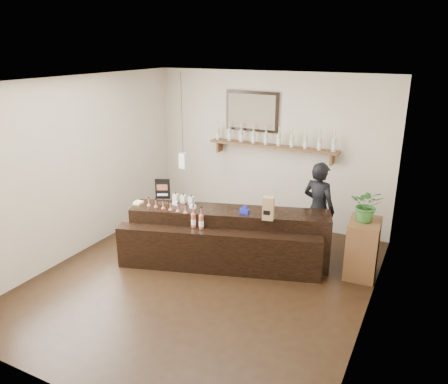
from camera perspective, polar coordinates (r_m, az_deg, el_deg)
name	(u,v)px	position (r m, az deg, el deg)	size (l,w,h in m)	color
ground	(204,279)	(6.48, -2.66, -11.26)	(5.00, 5.00, 0.00)	black
room_shell	(202,166)	(5.81, -2.91, 3.43)	(5.00, 5.00, 5.00)	beige
back_wall_decor	(259,131)	(7.96, 4.62, 8.00)	(2.66, 0.96, 1.69)	#58311E
counter	(226,239)	(6.72, 0.23, -6.20)	(3.06, 1.70, 0.99)	black
promo_sign	(163,189)	(7.12, -8.02, 0.40)	(0.23, 0.12, 0.34)	black
paper_bag	(268,208)	(6.25, 5.81, -2.13)	(0.18, 0.15, 0.34)	#A1824D
tape_dispenser	(244,210)	(6.49, 2.69, -2.42)	(0.15, 0.07, 0.12)	#161F9E
side_cabinet	(362,248)	(6.69, 17.63, -7.01)	(0.46, 0.61, 0.86)	#58311E
potted_plant	(367,205)	(6.44, 18.21, -1.61)	(0.44, 0.38, 0.49)	#326A2A
shopkeeper	(319,203)	(7.02, 12.28, -1.43)	(0.63, 0.42, 1.73)	black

